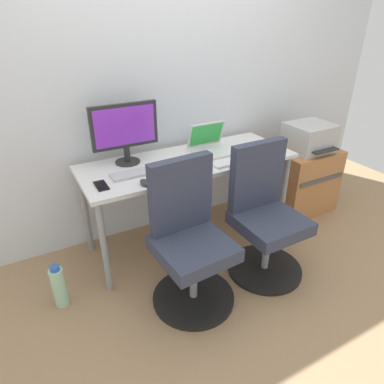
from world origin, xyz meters
name	(u,v)px	position (x,y,z in m)	size (l,w,h in m)	color
ground_plane	(189,238)	(0.00, 0.00, 0.00)	(5.28, 5.28, 0.00)	#9E7A56
back_wall	(164,71)	(0.00, 0.39, 1.30)	(4.40, 0.04, 2.60)	silver
desk	(189,168)	(0.00, 0.00, 0.65)	(1.62, 0.61, 0.72)	silver
office_chair_left	(189,242)	(-0.30, -0.56, 0.42)	(0.54, 0.54, 0.94)	black
office_chair_right	(264,218)	(0.30, -0.56, 0.42)	(0.54, 0.54, 0.94)	black
side_cabinet	(302,180)	(1.18, -0.05, 0.30)	(0.57, 0.44, 0.60)	#B77542
printer	(309,137)	(1.18, -0.05, 0.72)	(0.38, 0.40, 0.24)	#B7B7B7
water_bottle_on_floor	(59,287)	(-1.07, -0.24, 0.15)	(0.09, 0.09, 0.31)	#A5D8B2
desktop_monitor	(125,130)	(-0.42, 0.16, 0.97)	(0.48, 0.18, 0.43)	#262626
open_laptop	(211,145)	(0.23, 0.06, 0.77)	(0.31, 0.29, 0.22)	silver
keyboard_by_monitor	(136,173)	(-0.44, -0.06, 0.73)	(0.34, 0.12, 0.02)	#B7B7B7
keyboard_by_laptop	(233,161)	(0.26, -0.20, 0.73)	(0.34, 0.12, 0.02)	silver
mouse_by_monitor	(170,165)	(-0.18, -0.06, 0.73)	(0.06, 0.10, 0.03)	#515156
mouse_by_laptop	(145,182)	(-0.44, -0.24, 0.73)	(0.06, 0.10, 0.03)	#2D2D2D
coffee_mug	(174,172)	(-0.24, -0.24, 0.76)	(0.08, 0.08, 0.09)	teal
pen_cup	(201,138)	(0.24, 0.24, 0.77)	(0.07, 0.07, 0.10)	slate
phone_near_laptop	(101,186)	(-0.70, -0.12, 0.72)	(0.07, 0.14, 0.01)	black
phone_near_monitor	(264,154)	(0.55, -0.20, 0.72)	(0.07, 0.14, 0.01)	black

